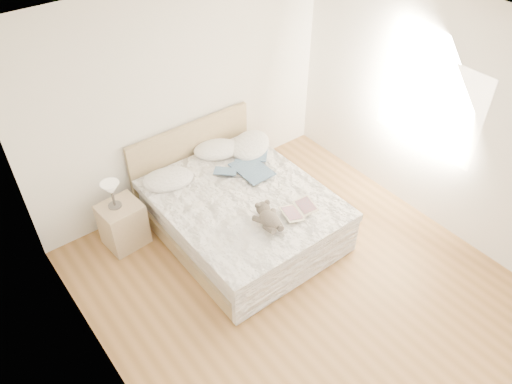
% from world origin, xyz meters
% --- Properties ---
extents(floor, '(4.00, 4.50, 0.00)m').
position_xyz_m(floor, '(0.00, 0.00, 0.00)').
color(floor, brown).
rests_on(floor, ground).
extents(ceiling, '(4.00, 4.50, 0.00)m').
position_xyz_m(ceiling, '(0.00, 0.00, 2.70)').
color(ceiling, white).
rests_on(ceiling, ground).
extents(wall_back, '(4.00, 0.02, 2.70)m').
position_xyz_m(wall_back, '(0.00, 2.25, 1.35)').
color(wall_back, white).
rests_on(wall_back, ground).
extents(wall_left, '(0.02, 4.50, 2.70)m').
position_xyz_m(wall_left, '(-2.00, 0.00, 1.35)').
color(wall_left, white).
rests_on(wall_left, ground).
extents(wall_right, '(0.02, 4.50, 2.70)m').
position_xyz_m(wall_right, '(2.00, 0.00, 1.35)').
color(wall_right, white).
rests_on(wall_right, ground).
extents(window, '(0.02, 1.30, 1.10)m').
position_xyz_m(window, '(1.99, 0.30, 1.45)').
color(window, white).
rests_on(window, wall_right).
extents(bed, '(1.72, 2.14, 1.00)m').
position_xyz_m(bed, '(0.00, 1.19, 0.31)').
color(bed, tan).
rests_on(bed, floor).
extents(nightstand, '(0.48, 0.44, 0.56)m').
position_xyz_m(nightstand, '(-1.17, 1.85, 0.28)').
color(nightstand, tan).
rests_on(nightstand, floor).
extents(table_lamp, '(0.23, 0.23, 0.33)m').
position_xyz_m(table_lamp, '(-1.20, 1.88, 0.79)').
color(table_lamp, '#4B4541').
rests_on(table_lamp, nightstand).
extents(pillow_left, '(0.70, 0.59, 0.18)m').
position_xyz_m(pillow_left, '(-0.53, 1.84, 0.64)').
color(pillow_left, white).
rests_on(pillow_left, bed).
extents(pillow_middle, '(0.70, 0.62, 0.18)m').
position_xyz_m(pillow_middle, '(0.25, 1.98, 0.64)').
color(pillow_middle, white).
rests_on(pillow_middle, bed).
extents(pillow_right, '(0.81, 0.76, 0.20)m').
position_xyz_m(pillow_right, '(0.63, 1.79, 0.64)').
color(pillow_right, white).
rests_on(pillow_right, bed).
extents(blouse, '(0.55, 0.58, 0.02)m').
position_xyz_m(blouse, '(0.36, 1.40, 0.63)').
color(blouse, '#36516E').
rests_on(blouse, bed).
extents(photo_book, '(0.34, 0.24, 0.02)m').
position_xyz_m(photo_book, '(-0.54, 1.78, 0.63)').
color(photo_book, white).
rests_on(photo_book, bed).
extents(childrens_book, '(0.46, 0.36, 0.03)m').
position_xyz_m(childrens_book, '(0.32, 0.52, 0.63)').
color(childrens_book, beige).
rests_on(childrens_book, bed).
extents(teddy_bear, '(0.30, 0.39, 0.19)m').
position_xyz_m(teddy_bear, '(-0.08, 0.53, 0.65)').
color(teddy_bear, brown).
rests_on(teddy_bear, bed).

